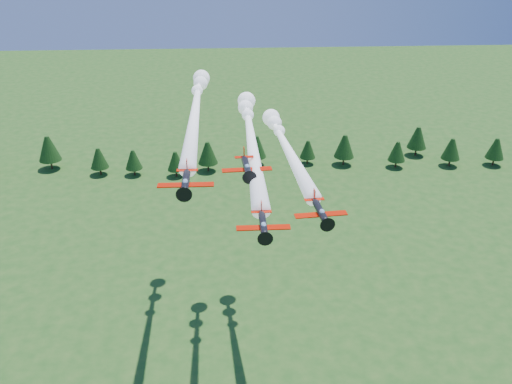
{
  "coord_description": "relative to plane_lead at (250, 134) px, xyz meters",
  "views": [
    {
      "loc": [
        -3.88,
        -71.46,
        79.77
      ],
      "look_at": [
        0.07,
        0.0,
        44.35
      ],
      "focal_mm": 40.0,
      "sensor_mm": 36.0,
      "label": 1
    }
  ],
  "objects": [
    {
      "name": "plane_lead",
      "position": [
        0.0,
        0.0,
        0.0
      ],
      "size": [
        6.82,
        58.21,
        3.7
      ],
      "rotation": [
        0.0,
        0.0,
        0.0
      ],
      "color": "black",
      "rests_on": "ground"
    },
    {
      "name": "plane_left",
      "position": [
        -9.92,
        9.61,
        2.1
      ],
      "size": [
        7.71,
        60.46,
        3.7
      ],
      "rotation": [
        0.0,
        0.0,
        -0.0
      ],
      "color": "black",
      "rests_on": "ground"
    },
    {
      "name": "plane_right",
      "position": [
        6.82,
        5.88,
        -4.38
      ],
      "size": [
        9.85,
        48.92,
        3.7
      ],
      "rotation": [
        0.0,
        0.0,
        0.09
      ],
      "color": "black",
      "rests_on": "ground"
    },
    {
      "name": "plane_slot",
      "position": [
        -1.35,
        -16.78,
        1.18
      ],
      "size": [
        7.51,
        8.16,
        2.64
      ],
      "rotation": [
        0.0,
        0.0,
        0.07
      ],
      "color": "black",
      "rests_on": "ground"
    },
    {
      "name": "treeline",
      "position": [
        3.52,
        85.69,
        -37.79
      ],
      "size": [
        180.31,
        19.88,
        11.78
      ],
      "color": "#382314",
      "rests_on": "ground"
    }
  ]
}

